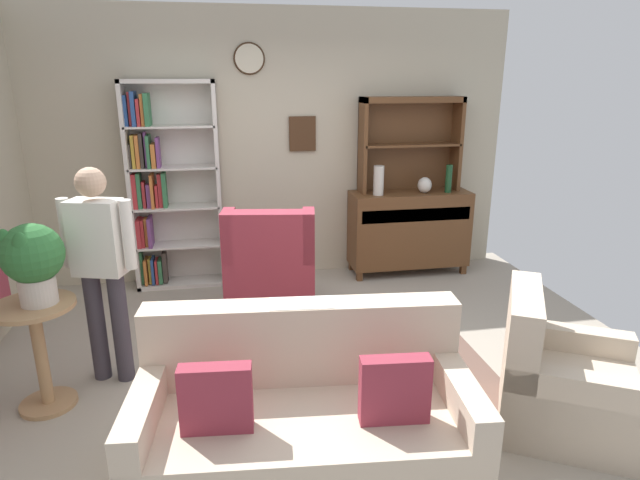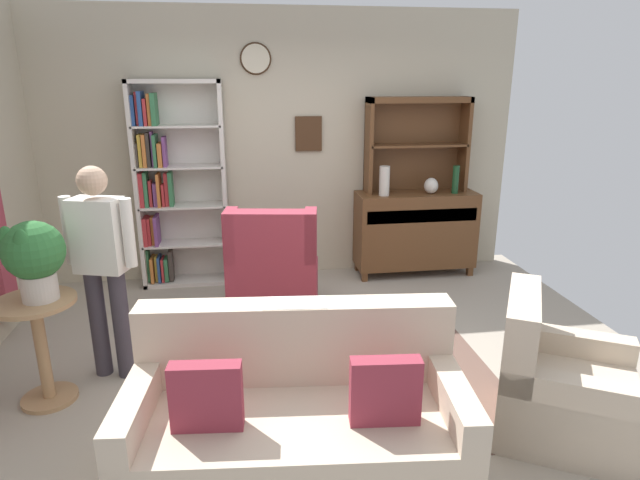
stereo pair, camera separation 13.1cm
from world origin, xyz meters
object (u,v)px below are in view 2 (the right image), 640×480
at_px(bottle_wine, 456,179).
at_px(couch_floral, 297,421).
at_px(wingback_chair, 274,277).
at_px(person_reading, 102,259).
at_px(sideboard, 415,229).
at_px(armchair_floral, 558,390).
at_px(sideboard_hutch, 417,132).
at_px(book_stack, 321,330).
at_px(plant_stand, 40,340).
at_px(vase_round, 431,186).
at_px(coffee_table, 306,343).
at_px(vase_tall, 384,181).
at_px(potted_plant_large, 33,255).
at_px(bookshelf, 173,186).

relative_size(bottle_wine, couch_floral, 0.16).
distance_m(couch_floral, wingback_chair, 2.03).
bearing_deg(person_reading, sideboard, 31.26).
relative_size(bottle_wine, armchair_floral, 0.29).
height_order(sideboard_hutch, couch_floral, sideboard_hutch).
bearing_deg(person_reading, couch_floral, -44.41).
bearing_deg(book_stack, plant_stand, 177.03).
distance_m(sideboard_hutch, plant_stand, 4.03).
distance_m(vase_round, book_stack, 2.60).
distance_m(sideboard, wingback_chair, 1.86).
distance_m(plant_stand, coffee_table, 1.77).
bearing_deg(person_reading, vase_tall, 33.84).
height_order(vase_tall, wingback_chair, vase_tall).
height_order(couch_floral, person_reading, person_reading).
relative_size(sideboard, coffee_table, 1.63).
bearing_deg(armchair_floral, book_stack, 152.06).
bearing_deg(wingback_chair, sideboard_hutch, 32.28).
xyz_separation_m(sideboard, bottle_wine, (0.39, -0.09, 0.56)).
height_order(vase_tall, potted_plant_large, potted_plant_large).
relative_size(vase_round, book_stack, 0.99).
relative_size(couch_floral, plant_stand, 2.52).
xyz_separation_m(couch_floral, coffee_table, (0.15, 0.80, 0.04)).
distance_m(vase_tall, plant_stand, 3.50).
xyz_separation_m(sideboard, wingback_chair, (-1.62, -0.91, -0.13)).
bearing_deg(couch_floral, coffee_table, 79.18).
height_order(sideboard_hutch, plant_stand, sideboard_hutch).
bearing_deg(plant_stand, vase_tall, 34.25).
bearing_deg(vase_round, person_reading, -150.82).
distance_m(vase_tall, book_stack, 2.35).
distance_m(sideboard, vase_tall, 0.69).
bearing_deg(armchair_floral, couch_floral, -176.33).
distance_m(bookshelf, potted_plant_large, 2.20).
distance_m(vase_tall, person_reading, 2.98).
distance_m(person_reading, book_stack, 1.61).
xyz_separation_m(bottle_wine, plant_stand, (-3.63, -1.93, -0.61)).
bearing_deg(couch_floral, book_stack, 72.33).
relative_size(sideboard_hutch, vase_round, 6.47).
distance_m(vase_round, coffee_table, 2.71).
height_order(sideboard_hutch, bottle_wine, sideboard_hutch).
bearing_deg(potted_plant_large, wingback_chair, 35.14).
height_order(vase_tall, vase_round, vase_tall).
relative_size(wingback_chair, coffee_table, 1.31).
bearing_deg(bottle_wine, armchair_floral, -98.23).
height_order(sideboard_hutch, armchair_floral, sideboard_hutch).
height_order(vase_tall, person_reading, person_reading).
bearing_deg(armchair_floral, coffee_table, 154.61).
distance_m(bottle_wine, coffee_table, 2.87).
xyz_separation_m(potted_plant_large, coffee_table, (1.72, -0.12, -0.69)).
relative_size(plant_stand, book_stack, 4.32).
bearing_deg(coffee_table, vase_round, 52.23).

